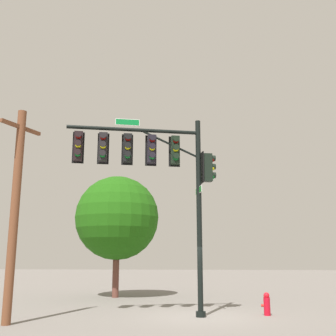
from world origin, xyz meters
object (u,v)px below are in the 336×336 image
object	(u,v)px
utility_pole	(15,209)
tree_near	(117,218)
signal_pole_assembly	(153,163)
fire_hydrant	(267,304)

from	to	relation	value
utility_pole	tree_near	world-z (taller)	utility_pole
utility_pole	tree_near	bearing A→B (deg)	-98.76
signal_pole_assembly	utility_pole	xyz separation A→B (m)	(4.42, 1.94, -1.92)
utility_pole	tree_near	distance (m)	9.64
utility_pole	tree_near	size ratio (longest dim) A/B	1.09
signal_pole_assembly	fire_hydrant	world-z (taller)	signal_pole_assembly
signal_pole_assembly	tree_near	world-z (taller)	signal_pole_assembly
signal_pole_assembly	tree_near	xyz separation A→B (m)	(2.96, -7.57, -1.35)
signal_pole_assembly	tree_near	size ratio (longest dim) A/B	1.12
signal_pole_assembly	utility_pole	bearing A→B (deg)	23.65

